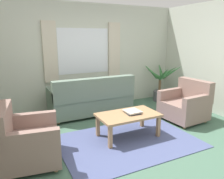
# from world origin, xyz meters

# --- Properties ---
(ground_plane) EXTENTS (6.24, 6.24, 0.00)m
(ground_plane) POSITION_xyz_m (0.00, 0.00, 0.00)
(ground_plane) COLOR #476B56
(wall_back) EXTENTS (5.32, 0.12, 2.60)m
(wall_back) POSITION_xyz_m (0.00, 2.26, 1.30)
(wall_back) COLOR beige
(wall_back) RESTS_ON ground_plane
(window_with_curtains) EXTENTS (1.98, 0.07, 1.40)m
(window_with_curtains) POSITION_xyz_m (0.00, 2.18, 1.45)
(window_with_curtains) COLOR white
(area_rug) EXTENTS (2.36, 1.64, 0.01)m
(area_rug) POSITION_xyz_m (0.00, 0.00, 0.01)
(area_rug) COLOR #4C5684
(area_rug) RESTS_ON ground_plane
(couch) EXTENTS (1.90, 0.82, 0.92)m
(couch) POSITION_xyz_m (-0.06, 1.59, 0.37)
(couch) COLOR slate
(couch) RESTS_ON ground_plane
(armchair_left) EXTENTS (0.94, 0.95, 0.88)m
(armchair_left) POSITION_xyz_m (-1.67, 0.07, 0.35)
(armchair_left) COLOR gray
(armchair_left) RESTS_ON ground_plane
(armchair_right) EXTENTS (0.87, 0.89, 0.88)m
(armchair_right) POSITION_xyz_m (1.66, 0.35, 0.35)
(armchair_right) COLOR gray
(armchair_right) RESTS_ON ground_plane
(coffee_table) EXTENTS (1.10, 0.64, 0.44)m
(coffee_table) POSITION_xyz_m (0.10, 0.18, 0.38)
(coffee_table) COLOR #A87F56
(coffee_table) RESTS_ON ground_plane
(book_stack_on_table) EXTENTS (0.29, 0.36, 0.04)m
(book_stack_on_table) POSITION_xyz_m (0.19, 0.20, 0.46)
(book_stack_on_table) COLOR #2D2D33
(book_stack_on_table) RESTS_ON coffee_table
(potted_plant) EXTENTS (1.07, 1.08, 1.10)m
(potted_plant) POSITION_xyz_m (2.11, 1.79, 0.51)
(potted_plant) COLOR #56565B
(potted_plant) RESTS_ON ground_plane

